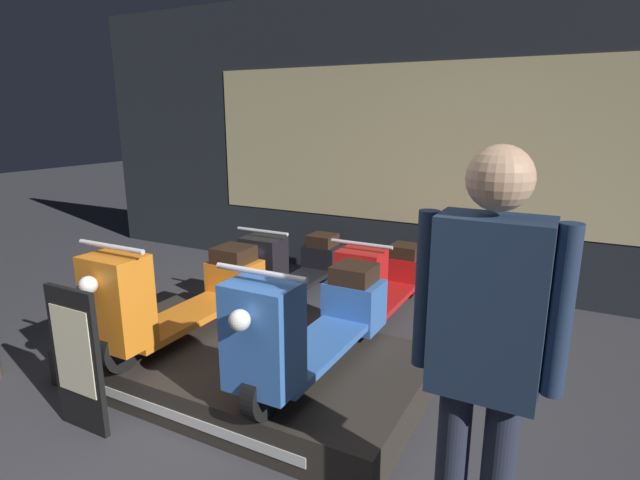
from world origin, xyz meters
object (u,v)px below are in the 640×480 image
scooter_display_right (314,323)px  scooter_backrow_1 (384,281)px  price_sign_board (77,360)px  scooter_display_left (182,294)px  scooter_backrow_0 (295,267)px  person_right_browsing (485,345)px

scooter_display_right → scooter_backrow_1: 1.72m
scooter_display_right → price_sign_board: (-1.13, -0.88, -0.13)m
scooter_display_left → scooter_backrow_1: bearing=60.8°
scooter_backrow_0 → scooter_backrow_1: 0.99m
scooter_backrow_0 → price_sign_board: 2.58m
scooter_backrow_0 → price_sign_board: bearing=-89.6°
scooter_backrow_1 → price_sign_board: 2.75m
scooter_backrow_1 → price_sign_board: size_ratio=1.78×
scooter_display_left → scooter_display_right: (1.10, 0.00, 0.00)m
scooter_display_left → scooter_backrow_1: size_ratio=1.00×
price_sign_board → scooter_backrow_0: bearing=90.4°
scooter_display_left → price_sign_board: bearing=-91.6°
scooter_backrow_1 → scooter_display_left: bearing=-119.2°
scooter_display_left → person_right_browsing: person_right_browsing is taller
scooter_backrow_1 → price_sign_board: price_sign_board is taller
scooter_display_left → scooter_backrow_0: (-0.04, 1.70, -0.26)m
scooter_backrow_1 → person_right_browsing: size_ratio=0.91×
scooter_backrow_0 → person_right_browsing: size_ratio=0.91×
scooter_backrow_0 → person_right_browsing: person_right_browsing is taller
scooter_display_left → scooter_display_right: size_ratio=1.00×
scooter_display_right → price_sign_board: 1.44m
price_sign_board → scooter_display_left: bearing=88.4°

